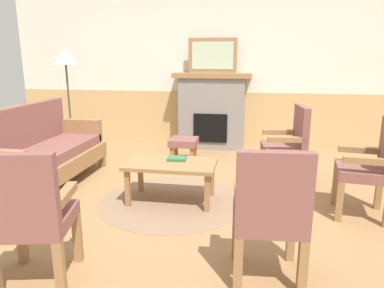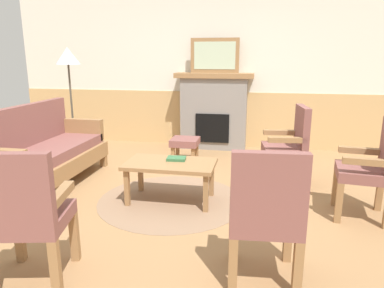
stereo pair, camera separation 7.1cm
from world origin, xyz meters
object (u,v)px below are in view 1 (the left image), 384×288
at_px(footstool, 184,143).
at_px(armchair_by_window_left, 289,142).
at_px(fireplace, 212,110).
at_px(framed_picture, 213,56).
at_px(couch, 45,154).
at_px(book_on_table, 177,159).
at_px(floor_lamp_by_couch, 66,63).
at_px(armchair_front_left, 270,210).
at_px(armchair_near_fireplace, 372,164).
at_px(coffee_table, 171,167).
at_px(armchair_front_center, 30,213).

distance_m(footstool, armchair_by_window_left, 1.64).
distance_m(fireplace, framed_picture, 0.91).
distance_m(couch, armchair_by_window_left, 2.96).
bearing_deg(footstool, book_on_table, -82.03).
relative_size(couch, footstool, 4.50).
bearing_deg(footstool, framed_picture, 71.58).
height_order(couch, floor_lamp_by_couch, floor_lamp_by_couch).
xyz_separation_m(couch, floor_lamp_by_couch, (-0.34, 1.28, 1.05)).
xyz_separation_m(armchair_by_window_left, armchair_front_left, (-0.31, -2.01, 0.00)).
bearing_deg(fireplace, couch, -128.81).
bearing_deg(floor_lamp_by_couch, fireplace, 23.56).
distance_m(framed_picture, floor_lamp_by_couch, 2.30).
bearing_deg(armchair_by_window_left, fireplace, 124.24).
relative_size(book_on_table, armchair_near_fireplace, 0.21).
height_order(fireplace, framed_picture, framed_picture).
height_order(coffee_table, footstool, coffee_table).
bearing_deg(armchair_front_left, armchair_near_fireplace, 50.72).
bearing_deg(armchair_front_center, framed_picture, 79.41).
bearing_deg(floor_lamp_by_couch, armchair_near_fireplace, -21.09).
xyz_separation_m(fireplace, framed_picture, (0.00, 0.00, 0.91)).
relative_size(couch, armchair_front_center, 1.84).
bearing_deg(framed_picture, armchair_by_window_left, -55.76).
relative_size(armchair_by_window_left, armchair_front_center, 1.00).
bearing_deg(coffee_table, armchair_front_left, -52.45).
height_order(armchair_near_fireplace, armchair_front_left, same).
bearing_deg(armchair_near_fireplace, coffee_table, 178.89).
height_order(armchair_front_left, armchair_front_center, same).
bearing_deg(fireplace, armchair_front_left, -77.38).
height_order(fireplace, coffee_table, fireplace).
xyz_separation_m(framed_picture, floor_lamp_by_couch, (-2.11, -0.92, -0.11)).
xyz_separation_m(framed_picture, footstool, (-0.31, -0.93, -1.28)).
bearing_deg(coffee_table, footstool, 95.82).
bearing_deg(armchair_by_window_left, footstool, 152.88).
xyz_separation_m(framed_picture, armchair_by_window_left, (1.14, -1.67, -1.02)).
height_order(coffee_table, floor_lamp_by_couch, floor_lamp_by_couch).
bearing_deg(armchair_front_left, footstool, 112.38).
distance_m(framed_picture, armchair_front_left, 3.91).
bearing_deg(framed_picture, armchair_near_fireplace, -53.00).
bearing_deg(book_on_table, coffee_table, -114.34).
bearing_deg(footstool, coffee_table, -84.18).
relative_size(footstool, armchair_front_left, 0.41).
height_order(couch, footstool, couch).
bearing_deg(armchair_near_fireplace, armchair_front_left, -129.28).
relative_size(couch, book_on_table, 8.89).
relative_size(fireplace, couch, 0.72).
bearing_deg(fireplace, armchair_near_fireplace, -53.00).
height_order(armchair_front_center, floor_lamp_by_couch, floor_lamp_by_couch).
relative_size(fireplace, coffee_table, 1.35).
distance_m(fireplace, armchair_near_fireplace, 3.06).
bearing_deg(framed_picture, couch, -128.81).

